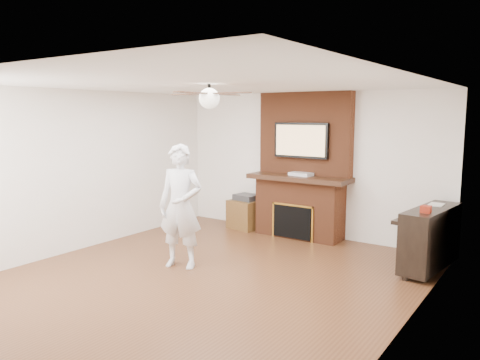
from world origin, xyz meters
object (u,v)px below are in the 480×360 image
Objects in this scene: piano at (430,237)px; person at (181,206)px; fireplace at (301,180)px; side_table at (247,213)px.

person is at bearing -140.82° from piano.
fireplace is at bearing 171.64° from piano.
side_table is (-0.50, 2.38, -0.57)m from person.
fireplace is at bearing 57.98° from person.
person is at bearing -69.83° from side_table.
side_table is at bearing -176.51° from fireplace.
fireplace reaches higher than person.
person reaches higher than piano.
piano is (2.89, 1.83, -0.40)m from person.
fireplace is 1.45× the size of person.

